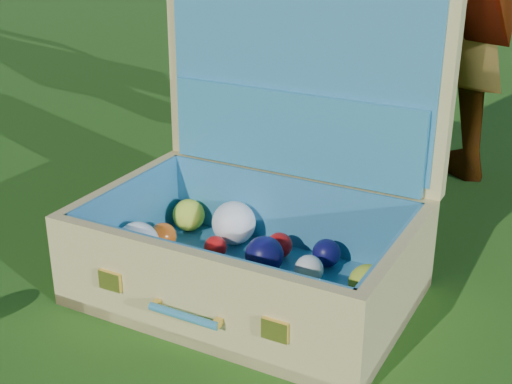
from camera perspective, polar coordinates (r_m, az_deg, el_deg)
The scene contains 2 objects.
ground at distance 1.41m, azimuth 6.08°, elevation -11.20°, with size 60.00×60.00×0.00m, color #215114.
suitcase at distance 1.51m, azimuth 0.52°, elevation -0.83°, with size 0.78×0.66×0.64m.
Camera 1 is at (0.08, -1.17, 0.79)m, focal length 50.00 mm.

